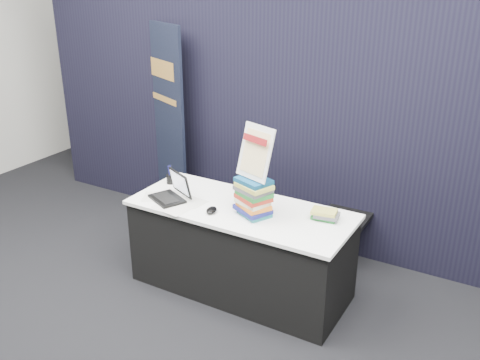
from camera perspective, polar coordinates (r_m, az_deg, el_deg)
name	(u,v)px	position (r m, az deg, el deg)	size (l,w,h in m)	color
floor	(205,323)	(4.24, -3.79, -14.95)	(8.00, 8.00, 0.00)	black
wall_back	(380,32)	(7.09, 14.70, 15.06)	(8.00, 0.02, 3.50)	#BBB9B1
drape_partition	(298,121)	(4.97, 6.19, 6.26)	(6.00, 0.08, 2.40)	black
display_table	(241,249)	(4.42, 0.07, -7.35)	(1.80, 0.75, 0.75)	black
laptop	(170,192)	(4.42, -7.50, -1.31)	(0.36, 0.35, 0.23)	black
mouse	(212,210)	(4.17, -3.06, -3.23)	(0.08, 0.13, 0.04)	black
brochure_left	(161,197)	(4.48, -8.46, -1.80)	(0.29, 0.21, 0.00)	silver
brochure_mid	(172,208)	(4.28, -7.25, -2.94)	(0.29, 0.20, 0.00)	silver
brochure_right	(190,201)	(4.38, -5.38, -2.27)	(0.26, 0.18, 0.00)	silver
pen_cup	(170,179)	(4.73, -7.46, 0.11)	(0.06, 0.06, 0.08)	black
book_stack_tall	(253,197)	(4.06, 1.40, -1.87)	(0.30, 0.27, 0.30)	#1D6C6F
book_stack_short	(325,215)	(4.09, 9.08, -3.70)	(0.19, 0.15, 0.08)	#1D6E2A
info_sign	(255,153)	(3.96, 1.66, 2.90)	(0.33, 0.21, 0.42)	black
pullup_banner	(165,132)	(5.71, -8.05, 5.11)	(0.82, 0.44, 2.02)	black
stacking_chair	(347,211)	(4.86, 11.35, -3.29)	(0.41, 0.41, 0.90)	black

